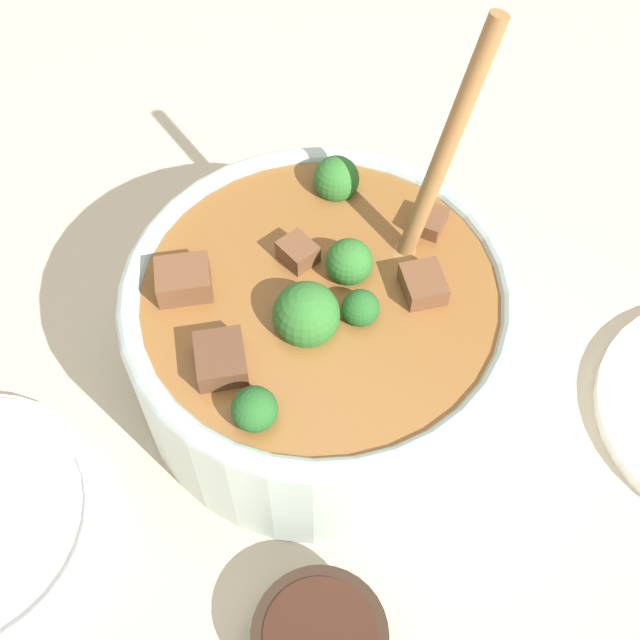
# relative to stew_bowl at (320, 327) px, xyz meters

# --- Properties ---
(ground_plane) EXTENTS (4.00, 4.00, 0.00)m
(ground_plane) POSITION_rel_stew_bowl_xyz_m (0.00, 0.00, -0.06)
(ground_plane) COLOR #C6B293
(stew_bowl) EXTENTS (0.27, 0.27, 0.28)m
(stew_bowl) POSITION_rel_stew_bowl_xyz_m (0.00, 0.00, 0.00)
(stew_bowl) COLOR #B2C6BC
(stew_bowl) RESTS_ON ground_plane
(condiment_bowl) EXTENTS (0.08, 0.08, 0.03)m
(condiment_bowl) POSITION_rel_stew_bowl_xyz_m (0.16, 0.12, -0.05)
(condiment_bowl) COLOR black
(condiment_bowl) RESTS_ON ground_plane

